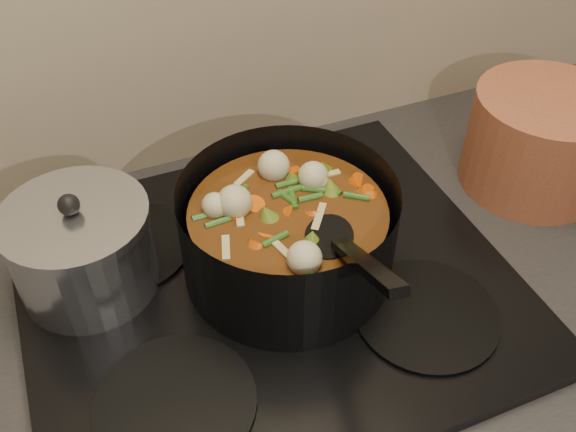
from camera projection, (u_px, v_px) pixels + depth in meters
name	position (u px, v px, depth m)	size (l,w,h in m)	color
stovetop	(268.00, 285.00, 0.84)	(0.62, 0.54, 0.03)	black
stockpot	(288.00, 234.00, 0.81)	(0.34, 0.41, 0.20)	black
saucepan	(82.00, 249.00, 0.79)	(0.18, 0.18, 0.15)	silver
terracotta_crock	(540.00, 141.00, 0.97)	(0.22, 0.22, 0.15)	#9C5133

